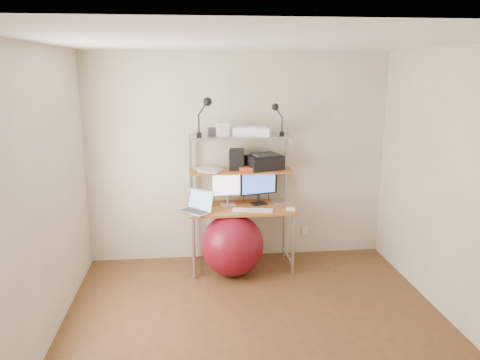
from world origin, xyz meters
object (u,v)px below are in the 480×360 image
object	(u,v)px
exercise_ball	(232,245)
laptop	(198,207)
monitor_black	(259,185)
monitor_silver	(227,186)
printer	(265,162)

from	to	relation	value
exercise_ball	laptop	bearing A→B (deg)	168.83
monitor_black	monitor_silver	bearing A→B (deg)	168.21
printer	exercise_ball	world-z (taller)	printer
laptop	monitor_black	bearing A→B (deg)	61.69
monitor_silver	laptop	size ratio (longest dim) A/B	0.96
monitor_silver	laptop	world-z (taller)	monitor_silver
monitor_silver	laptop	xyz separation A→B (m)	(-0.35, -0.22, -0.17)
monitor_silver	monitor_black	size ratio (longest dim) A/B	0.92
printer	exercise_ball	size ratio (longest dim) A/B	0.65
laptop	printer	size ratio (longest dim) A/B	0.96
exercise_ball	printer	bearing A→B (deg)	38.86
printer	exercise_ball	distance (m)	1.03
monitor_silver	monitor_black	xyz separation A→B (m)	(0.37, 0.02, 0.00)
laptop	printer	bearing A→B (deg)	61.65
printer	exercise_ball	xyz separation A→B (m)	(-0.41, -0.33, -0.88)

